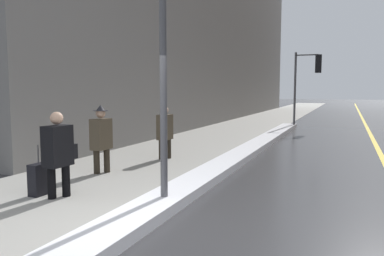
% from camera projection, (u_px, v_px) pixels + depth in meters
% --- Properties ---
extents(ground_plane, '(160.00, 160.00, 0.00)m').
position_uv_depth(ground_plane, '(108.00, 231.00, 5.19)').
color(ground_plane, '#38383A').
extents(sidewalk_slab, '(4.00, 80.00, 0.01)m').
position_uv_depth(sidewalk_slab, '(244.00, 127.00, 19.74)').
color(sidewalk_slab, '#9E9B93').
rests_on(sidewalk_slab, ground).
extents(road_centre_stripe, '(0.16, 80.00, 0.00)m').
position_uv_depth(road_centre_stripe, '(369.00, 132.00, 17.45)').
color(road_centre_stripe, gold).
rests_on(road_centre_stripe, ground).
extents(snow_bank_curb, '(0.71, 17.71, 0.18)m').
position_uv_depth(snow_bank_curb, '(249.00, 150.00, 11.72)').
color(snow_bank_curb, white).
rests_on(snow_bank_curb, ground).
extents(lamp_post, '(0.28, 0.28, 5.01)m').
position_uv_depth(lamp_post, '(163.00, 24.00, 5.96)').
color(lamp_post, '#515156').
rests_on(lamp_post, ground).
extents(traffic_light_near, '(1.31, 0.32, 3.86)m').
position_uv_depth(traffic_light_near, '(309.00, 73.00, 18.80)').
color(traffic_light_near, '#515156').
rests_on(traffic_light_near, ground).
extents(pedestrian_with_shoulder_bag, '(0.31, 0.72, 1.57)m').
position_uv_depth(pedestrian_with_shoulder_bag, '(58.00, 151.00, 6.71)').
color(pedestrian_with_shoulder_bag, black).
rests_on(pedestrian_with_shoulder_bag, ground).
extents(pedestrian_in_fedora, '(0.34, 0.50, 1.61)m').
position_uv_depth(pedestrian_in_fedora, '(101.00, 136.00, 8.69)').
color(pedestrian_in_fedora, '#2A241B').
rests_on(pedestrian_in_fedora, ground).
extents(pedestrian_in_glasses, '(0.30, 0.50, 1.50)m').
position_uv_depth(pedestrian_in_glasses, '(165.00, 130.00, 10.52)').
color(pedestrian_in_glasses, '#2A241B').
rests_on(pedestrian_in_glasses, ground).
extents(rolling_suitcase, '(0.23, 0.37, 0.95)m').
position_uv_depth(rolling_suitcase, '(39.00, 180.00, 6.91)').
color(rolling_suitcase, black).
rests_on(rolling_suitcase, ground).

